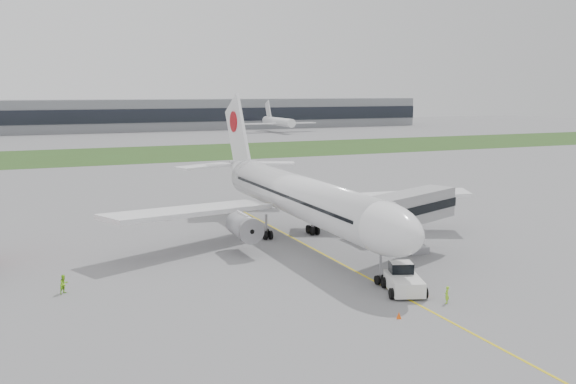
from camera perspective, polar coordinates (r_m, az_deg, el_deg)
name	(u,v)px	position (r m, az deg, el deg)	size (l,w,h in m)	color
ground	(313,249)	(75.12, 2.26, -5.06)	(600.00, 600.00, 0.00)	slate
apron_markings	(333,259)	(70.77, 3.99, -5.97)	(70.00, 70.00, 0.04)	yellow
grass_strip	(136,154)	(189.37, -13.36, 3.28)	(600.00, 50.00, 0.02)	#304A1B
terminal_building	(92,116)	(297.62, -16.99, 6.51)	(320.00, 22.30, 14.00)	gray
airliner	(297,195)	(78.31, 0.77, -0.24)	(48.13, 53.95, 17.88)	white
pushback_tug	(403,279)	(60.18, 10.20, -7.65)	(4.61, 5.61, 2.54)	white
jet_bridge	(401,211)	(69.26, 10.03, -1.67)	(15.64, 10.38, 7.57)	#969698
safety_cone_left	(399,315)	(53.64, 9.83, -10.74)	(0.41, 0.41, 0.56)	#FF540D
safety_cone_right	(427,293)	(59.56, 12.22, -8.78)	(0.43, 0.43, 0.60)	#FF540D
ground_crew_near	(447,295)	(57.96, 13.94, -8.86)	(0.56, 0.37, 1.53)	#A6F428
ground_crew_far	(64,284)	(62.31, -19.29, -7.73)	(0.85, 0.66, 1.75)	#93E225
distant_aircraft_right	(278,132)	(281.04, -0.87, 5.34)	(34.43, 30.38, 13.16)	white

